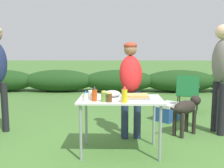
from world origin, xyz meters
TOP-DOWN VIEW (x-y plane):
  - ground_plane at (0.00, 0.00)m, footprint 60.00×60.00m
  - shrub_hedge at (0.00, 4.95)m, footprint 14.40×0.90m
  - folding_table at (0.00, 0.00)m, footprint 1.10×0.64m
  - food_tray at (0.20, 0.00)m, footprint 0.38×0.25m
  - plate_stack at (-0.40, 0.10)m, footprint 0.24×0.24m
  - mixing_bowl at (-0.11, 0.13)m, footprint 0.23×0.23m
  - paper_cup_stack at (-0.37, -0.07)m, footprint 0.08×0.08m
  - mustard_bottle at (0.05, -0.25)m, footprint 0.07×0.07m
  - hot_sauce_bottle at (-0.32, -0.17)m, footprint 0.06×0.06m
  - relish_jar at (-0.21, -0.20)m, footprint 0.07×0.07m
  - mayo_bottle at (-0.44, -0.16)m, footprint 0.06×0.06m
  - beer_bottle at (-0.14, -0.22)m, footprint 0.07×0.07m
  - standing_person_with_beanie at (0.17, 0.65)m, footprint 0.38×0.47m
  - standing_person_in_dark_puffer at (1.63, 0.82)m, footprint 0.32×0.40m
  - dog at (1.09, 0.76)m, footprint 0.64×0.56m
  - camp_chair_green_behind_table at (1.51, 2.23)m, footprint 0.64×0.71m
  - cooler_box at (0.96, 1.59)m, footprint 0.56×0.57m

SIDE VIEW (x-z plane):
  - ground_plane at x=0.00m, z-range 0.00..0.00m
  - cooler_box at x=0.96m, z-range 0.00..0.34m
  - shrub_hedge at x=0.00m, z-range 0.00..0.72m
  - dog at x=1.09m, z-range 0.12..0.74m
  - camp_chair_green_behind_table at x=1.51m, z-range 0.05..0.88m
  - folding_table at x=0.00m, z-range 0.29..1.03m
  - plate_stack at x=-0.40m, z-range 0.74..0.78m
  - food_tray at x=0.20m, z-range 0.74..0.79m
  - mixing_bowl at x=-0.11m, z-range 0.74..0.82m
  - paper_cup_stack at x=-0.37m, z-range 0.74..0.86m
  - mayo_bottle at x=-0.44m, z-range 0.74..0.87m
  - beer_bottle at x=-0.14m, z-range 0.74..0.87m
  - relish_jar at x=-0.21m, z-range 0.74..0.87m
  - hot_sauce_bottle at x=-0.32m, z-range 0.74..0.92m
  - mustard_bottle at x=0.05m, z-range 0.73..0.94m
  - standing_person_with_beanie at x=0.17m, z-range 0.18..1.68m
  - standing_person_in_dark_puffer at x=1.63m, z-range 0.19..1.97m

